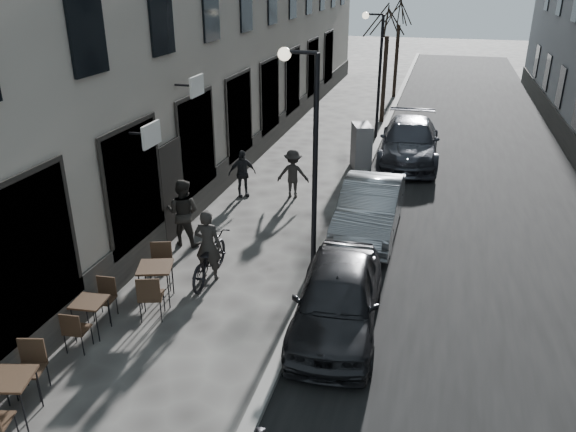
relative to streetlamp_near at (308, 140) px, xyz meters
The scene contains 18 objects.
road 11.23m from the streetlamp_near, 68.09° to the left, with size 7.30×60.00×0.00m, color black.
kerb 10.48m from the streetlamp_near, 87.87° to the left, with size 0.25×60.00×0.12m, color gray.
streetlamp_near is the anchor object (origin of this frame).
streetlamp_far 12.00m from the streetlamp_near, 90.00° to the left, with size 0.90×0.28×5.09m.
tree_near 15.08m from the streetlamp_near, 89.72° to the left, with size 2.40×2.40×5.70m.
tree_far 21.05m from the streetlamp_near, 89.80° to the left, with size 2.40×2.40×5.70m.
bistro_set_a 7.36m from the streetlamp_near, 118.10° to the right, with size 0.83×1.67×0.96m.
bistro_set_b 5.71m from the streetlamp_near, 132.61° to the right, with size 0.64×1.48×0.86m.
bistro_set_c 4.44m from the streetlamp_near, 139.73° to the right, with size 0.98×1.76×1.01m.
utility_cabinet 8.13m from the streetlamp_near, 88.99° to the left, with size 0.59×1.07×1.61m, color slate.
bicycle 3.50m from the streetlamp_near, 151.93° to the right, with size 0.69×1.98×1.04m, color black.
cyclist_rider 3.26m from the streetlamp_near, 151.93° to the right, with size 0.62×0.41×1.70m, color #272421.
pedestrian_near 4.06m from the streetlamp_near, behind, with size 0.86×0.67×1.76m, color black.
pedestrian_mid 5.21m from the streetlamp_near, 108.73° to the left, with size 0.99×0.57×1.54m, color black.
pedestrian_far 5.62m from the streetlamp_near, 126.87° to the left, with size 0.87×0.36×1.49m, color black.
car_near 3.56m from the streetlamp_near, 62.70° to the right, with size 1.63×4.04×1.38m, color black.
car_mid 3.63m from the streetlamp_near, 64.05° to the left, with size 1.51×4.32×1.42m, color #95999D.
car_far 9.57m from the streetlamp_near, 79.18° to the left, with size 2.12×5.21×1.51m, color #363840.
Camera 1 is at (2.54, -5.57, 6.49)m, focal length 35.00 mm.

